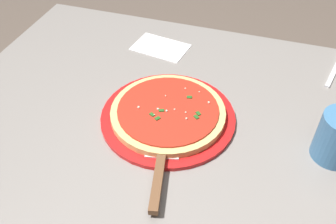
% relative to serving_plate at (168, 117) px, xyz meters
% --- Properties ---
extents(restaurant_table, '(1.04, 0.90, 0.74)m').
position_rel_serving_plate_xyz_m(restaurant_table, '(-0.01, -0.03, -0.13)').
color(restaurant_table, black).
rests_on(restaurant_table, ground_plane).
extents(serving_plate, '(0.31, 0.31, 0.01)m').
position_rel_serving_plate_xyz_m(serving_plate, '(0.00, 0.00, 0.00)').
color(serving_plate, red).
rests_on(serving_plate, restaurant_table).
extents(pizza, '(0.26, 0.26, 0.02)m').
position_rel_serving_plate_xyz_m(pizza, '(0.00, 0.00, 0.01)').
color(pizza, '#DBB26B').
rests_on(pizza, serving_plate).
extents(pizza_server, '(0.09, 0.22, 0.01)m').
position_rel_serving_plate_xyz_m(pizza_server, '(0.03, -0.15, 0.01)').
color(pizza_server, silver).
rests_on(pizza_server, serving_plate).
extents(napkin_folded_right, '(0.17, 0.12, 0.00)m').
position_rel_serving_plate_xyz_m(napkin_folded_right, '(-0.11, 0.27, -0.00)').
color(napkin_folded_right, white).
rests_on(napkin_folded_right, restaurant_table).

